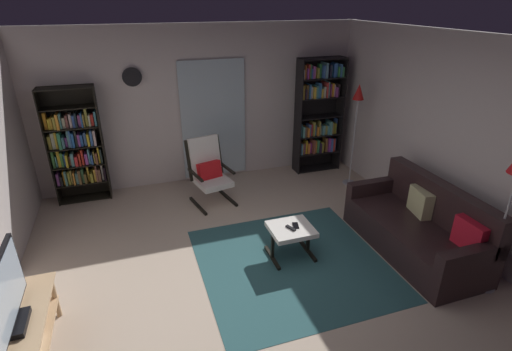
# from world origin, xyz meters

# --- Properties ---
(ground_plane) EXTENTS (7.02, 7.02, 0.00)m
(ground_plane) POSITION_xyz_m (0.00, 0.00, 0.00)
(ground_plane) COLOR #C5AE97
(wall_back) EXTENTS (5.60, 0.06, 2.60)m
(wall_back) POSITION_xyz_m (0.00, 2.90, 1.30)
(wall_back) COLOR beige
(wall_back) RESTS_ON ground
(wall_right) EXTENTS (0.06, 6.00, 2.60)m
(wall_right) POSITION_xyz_m (2.70, 0.00, 1.30)
(wall_right) COLOR beige
(wall_right) RESTS_ON ground
(glass_door_panel) EXTENTS (1.10, 0.01, 2.00)m
(glass_door_panel) POSITION_xyz_m (0.18, 2.83, 1.05)
(glass_door_panel) COLOR silver
(area_rug) EXTENTS (2.19, 2.18, 0.01)m
(area_rug) POSITION_xyz_m (0.47, 0.07, 0.00)
(area_rug) COLOR #2D595D
(area_rug) RESTS_ON ground
(tv_stand) EXTENTS (0.45, 1.33, 0.50)m
(tv_stand) POSITION_xyz_m (-2.29, -0.58, 0.33)
(tv_stand) COLOR tan
(tv_stand) RESTS_ON ground
(television) EXTENTS (0.20, 0.95, 0.61)m
(television) POSITION_xyz_m (-2.29, -0.58, 0.80)
(television) COLOR black
(television) RESTS_ON tv_stand
(bookshelf_near_tv) EXTENTS (0.78, 0.30, 1.79)m
(bookshelf_near_tv) POSITION_xyz_m (-2.00, 2.70, 0.86)
(bookshelf_near_tv) COLOR black
(bookshelf_near_tv) RESTS_ON ground
(bookshelf_near_sofa) EXTENTS (0.84, 0.30, 2.03)m
(bookshelf_near_sofa) POSITION_xyz_m (2.03, 2.61, 1.06)
(bookshelf_near_sofa) COLOR black
(bookshelf_near_sofa) RESTS_ON ground
(leather_sofa) EXTENTS (0.85, 1.87, 0.89)m
(leather_sofa) POSITION_xyz_m (2.08, -0.17, 0.31)
(leather_sofa) COLOR black
(leather_sofa) RESTS_ON ground
(lounge_armchair) EXTENTS (0.69, 0.76, 1.02)m
(lounge_armchair) POSITION_xyz_m (-0.12, 1.98, 0.53)
(lounge_armchair) COLOR black
(lounge_armchair) RESTS_ON ground
(ottoman) EXTENTS (0.52, 0.48, 0.41)m
(ottoman) POSITION_xyz_m (0.51, 0.23, 0.34)
(ottoman) COLOR white
(ottoman) RESTS_ON ground
(tv_remote) EXTENTS (0.09, 0.15, 0.02)m
(tv_remote) POSITION_xyz_m (0.49, 0.20, 0.42)
(tv_remote) COLOR black
(tv_remote) RESTS_ON ottoman
(cell_phone) EXTENTS (0.10, 0.15, 0.01)m
(cell_phone) POSITION_xyz_m (0.57, 0.24, 0.42)
(cell_phone) COLOR black
(cell_phone) RESTS_ON ottoman
(floor_lamp_by_shelf) EXTENTS (0.22, 0.22, 1.72)m
(floor_lamp_by_shelf) POSITION_xyz_m (2.31, 1.83, 1.36)
(floor_lamp_by_shelf) COLOR #A5A5AD
(floor_lamp_by_shelf) RESTS_ON ground
(wall_clock) EXTENTS (0.29, 0.03, 0.29)m
(wall_clock) POSITION_xyz_m (-1.05, 2.82, 1.85)
(wall_clock) COLOR silver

